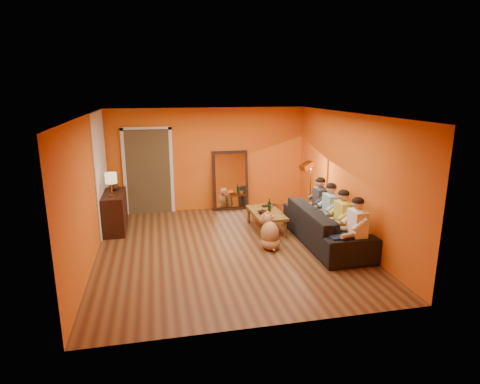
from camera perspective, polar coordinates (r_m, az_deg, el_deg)
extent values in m
cube|color=brown|center=(7.99, -1.72, -7.98)|extent=(5.00, 5.50, 0.00)
cube|color=white|center=(7.40, -1.88, 10.97)|extent=(5.00, 5.50, 0.00)
cube|color=#CD6718|center=(10.26, -4.55, 4.61)|extent=(5.00, 0.00, 2.60)
cube|color=#CD6718|center=(7.57, -20.75, 0.14)|extent=(0.00, 5.50, 2.60)
cube|color=#CD6718|center=(8.39, 15.26, 1.91)|extent=(0.00, 5.50, 2.60)
cube|color=white|center=(9.26, -19.13, 2.78)|extent=(0.02, 1.90, 2.58)
cube|color=#3F2D19|center=(10.30, -12.89, 2.92)|extent=(1.06, 0.30, 2.10)
cube|color=white|center=(10.21, -16.10, 2.61)|extent=(0.08, 0.06, 2.20)
cube|color=white|center=(10.19, -9.69, 2.95)|extent=(0.08, 0.06, 2.20)
cube|color=white|center=(10.02, -13.24, 8.78)|extent=(1.22, 0.06, 0.08)
cube|color=black|center=(10.33, -1.38, 1.67)|extent=(0.92, 0.27, 1.51)
cube|color=white|center=(10.29, -1.33, 1.62)|extent=(0.78, 0.21, 1.35)
cube|color=black|center=(9.25, -17.32, -2.69)|extent=(0.44, 1.18, 0.85)
imported|color=black|center=(8.32, 12.15, -4.67)|extent=(2.54, 0.99, 0.74)
cylinder|color=black|center=(8.79, 4.18, -1.92)|extent=(0.07, 0.07, 0.31)
imported|color=#B27F3F|center=(9.00, 4.30, -2.23)|extent=(0.14, 0.14, 0.10)
imported|color=black|center=(9.24, 4.25, -2.02)|extent=(0.37, 0.28, 0.03)
imported|color=black|center=(8.64, 2.97, -3.20)|extent=(0.22, 0.26, 0.02)
imported|color=#A32512|center=(8.64, 3.02, -3.04)|extent=(0.22, 0.28, 0.02)
imported|color=black|center=(8.62, 2.99, -2.95)|extent=(0.28, 0.30, 0.02)
imported|color=black|center=(9.36, -17.44, 0.84)|extent=(0.19, 0.19, 0.20)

